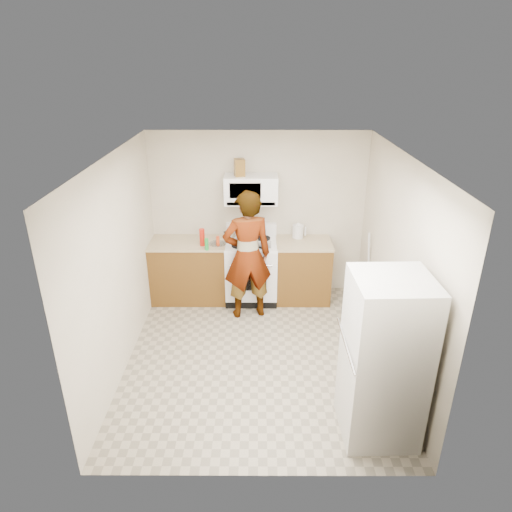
{
  "coord_description": "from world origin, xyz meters",
  "views": [
    {
      "loc": [
        -0.01,
        -4.75,
        3.48
      ],
      "look_at": [
        -0.03,
        0.55,
        1.12
      ],
      "focal_mm": 32.0,
      "sensor_mm": 36.0,
      "label": 1
    }
  ],
  "objects_px": {
    "person": "(247,256)",
    "kettle": "(298,231)",
    "fridge": "(384,359)",
    "saucepan": "(238,234)",
    "gas_range": "(251,269)",
    "microwave": "(251,189)"
  },
  "relations": [
    {
      "from": "person",
      "to": "fridge",
      "type": "xyz_separation_m",
      "value": [
        1.33,
        -2.22,
        -0.08
      ]
    },
    {
      "from": "gas_range",
      "to": "person",
      "type": "relative_size",
      "value": 0.61
    },
    {
      "from": "kettle",
      "to": "saucepan",
      "type": "relative_size",
      "value": 0.99
    },
    {
      "from": "fridge",
      "to": "kettle",
      "type": "height_order",
      "value": "fridge"
    },
    {
      "from": "gas_range",
      "to": "fridge",
      "type": "xyz_separation_m",
      "value": [
        1.28,
        -2.71,
        0.36
      ]
    },
    {
      "from": "gas_range",
      "to": "kettle",
      "type": "height_order",
      "value": "kettle"
    },
    {
      "from": "person",
      "to": "fridge",
      "type": "bearing_deg",
      "value": 107.79
    },
    {
      "from": "gas_range",
      "to": "saucepan",
      "type": "relative_size",
      "value": 5.63
    },
    {
      "from": "fridge",
      "to": "gas_range",
      "type": "bearing_deg",
      "value": 113.5
    },
    {
      "from": "saucepan",
      "to": "microwave",
      "type": "bearing_deg",
      "value": 0.49
    },
    {
      "from": "microwave",
      "to": "saucepan",
      "type": "xyz_separation_m",
      "value": [
        -0.19,
        -0.0,
        -0.69
      ]
    },
    {
      "from": "microwave",
      "to": "kettle",
      "type": "bearing_deg",
      "value": 4.89
    },
    {
      "from": "fridge",
      "to": "kettle",
      "type": "distance_m",
      "value": 2.96
    },
    {
      "from": "kettle",
      "to": "gas_range",
      "type": "bearing_deg",
      "value": -171.84
    },
    {
      "from": "microwave",
      "to": "saucepan",
      "type": "height_order",
      "value": "microwave"
    },
    {
      "from": "fridge",
      "to": "saucepan",
      "type": "bearing_deg",
      "value": 115.66
    },
    {
      "from": "person",
      "to": "saucepan",
      "type": "distance_m",
      "value": 0.64
    },
    {
      "from": "microwave",
      "to": "kettle",
      "type": "relative_size",
      "value": 3.82
    },
    {
      "from": "microwave",
      "to": "fridge",
      "type": "bearing_deg",
      "value": -65.69
    },
    {
      "from": "person",
      "to": "kettle",
      "type": "distance_m",
      "value": 1.01
    },
    {
      "from": "fridge",
      "to": "saucepan",
      "type": "relative_size",
      "value": 8.47
    },
    {
      "from": "person",
      "to": "microwave",
      "type": "bearing_deg",
      "value": -107.48
    }
  ]
}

